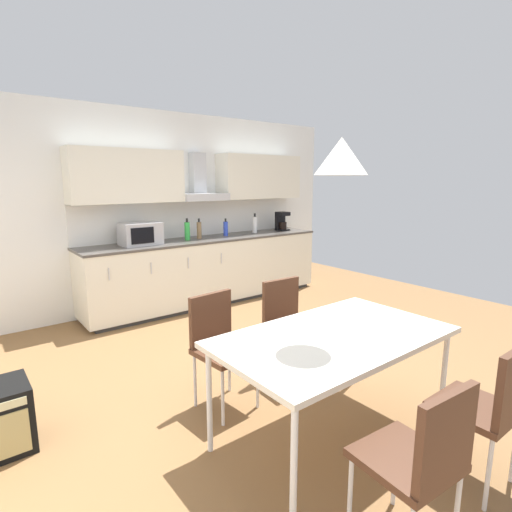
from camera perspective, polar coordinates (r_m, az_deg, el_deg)
name	(u,v)px	position (r m, az deg, el deg)	size (l,w,h in m)	color
ground_plane	(287,377)	(3.74, 4.45, -16.86)	(7.66, 8.10, 0.02)	brown
wall_back	(153,210)	(5.66, -14.55, 6.33)	(6.13, 0.10, 2.64)	white
kitchen_counter	(209,270)	(5.75, -6.77, -1.96)	(3.54, 0.68, 0.92)	#333333
backsplash_tile	(196,219)	(5.91, -8.52, 5.30)	(3.52, 0.02, 0.50)	silver
upper_wall_cabinets	(201,177)	(5.74, -7.90, 11.06)	(3.52, 0.40, 0.66)	silver
microwave	(140,234)	(5.21, -16.20, 3.06)	(0.48, 0.35, 0.28)	#ADADB2
coffee_maker	(281,221)	(6.50, 3.66, 5.00)	(0.18, 0.19, 0.30)	black
bottle_white	(255,224)	(6.18, -0.18, 4.52)	(0.08, 0.08, 0.30)	white
bottle_brown	(199,230)	(5.61, -8.13, 3.69)	(0.07, 0.07, 0.28)	brown
bottle_green	(187,231)	(5.49, -9.80, 3.56)	(0.07, 0.07, 0.30)	green
bottle_blue	(226,228)	(5.87, -4.36, 3.96)	(0.07, 0.07, 0.25)	blue
dining_table	(334,341)	(2.70, 11.10, -11.77)	(1.55, 0.90, 0.74)	silver
chair_far_left	(219,339)	(3.13, -5.31, -11.68)	(0.44, 0.44, 0.87)	#4C2D1E
chair_far_right	(288,319)	(3.53, 4.55, -8.97)	(0.42, 0.42, 0.87)	#4C2D1E
chair_near_left	(423,454)	(2.10, 22.69, -24.62)	(0.43, 0.43, 0.87)	#4C2D1E
chair_near_right	(491,401)	(2.67, 30.57, -17.36)	(0.40, 0.40, 0.87)	#4C2D1E
pendant_lamp	(341,156)	(2.50, 12.09, 13.77)	(0.32, 0.32, 0.22)	silver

